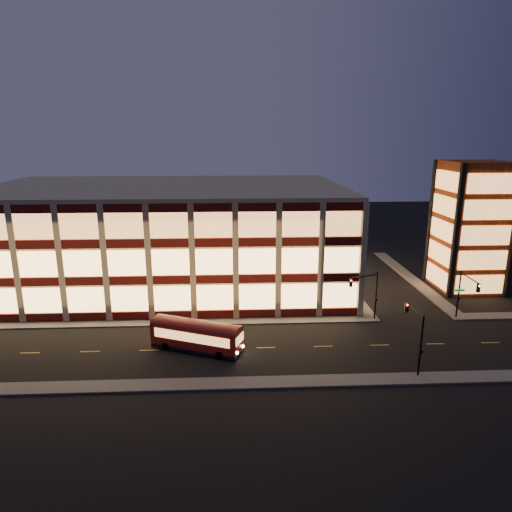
{
  "coord_description": "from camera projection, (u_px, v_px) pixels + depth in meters",
  "views": [
    {
      "loc": [
        6.85,
        -49.24,
        21.33
      ],
      "look_at": [
        9.67,
        8.0,
        6.17
      ],
      "focal_mm": 32.0,
      "sensor_mm": 36.0,
      "label": 1
    }
  ],
  "objects": [
    {
      "name": "traffic_signal_right",
      "position": [
        466.0,
        290.0,
        52.61
      ],
      "size": [
        1.2,
        4.37,
        6.0
      ],
      "color": "black",
      "rests_on": "ground"
    },
    {
      "name": "traffic_signal_far",
      "position": [
        367.0,
        289.0,
        52.9
      ],
      "size": [
        3.79,
        1.87,
        6.0
      ],
      "color": "black",
      "rests_on": "ground"
    },
    {
      "name": "sidewalk_office_east",
      "position": [
        340.0,
        278.0,
        70.16
      ],
      "size": [
        2.0,
        30.0,
        0.15
      ],
      "primitive_type": "cube",
      "color": "#514F4C",
      "rests_on": "ground"
    },
    {
      "name": "office_building",
      "position": [
        168.0,
        235.0,
        67.01
      ],
      "size": [
        50.45,
        30.45,
        14.5
      ],
      "color": "tan",
      "rests_on": "ground"
    },
    {
      "name": "sidewalk_office_south",
      "position": [
        151.0,
        323.0,
        53.47
      ],
      "size": [
        54.0,
        2.0,
        0.15
      ],
      "primitive_type": "cube",
      "color": "#514F4C",
      "rests_on": "ground"
    },
    {
      "name": "ground",
      "position": [
        176.0,
        326.0,
        52.67
      ],
      "size": [
        200.0,
        200.0,
        0.0
      ],
      "primitive_type": "plane",
      "color": "black",
      "rests_on": "ground"
    },
    {
      "name": "traffic_signal_near",
      "position": [
        416.0,
        328.0,
        42.08
      ],
      "size": [
        0.32,
        4.45,
        6.0
      ],
      "color": "black",
      "rests_on": "ground"
    },
    {
      "name": "sidewalk_near",
      "position": [
        158.0,
        385.0,
        40.1
      ],
      "size": [
        100.0,
        2.0,
        0.15
      ],
      "primitive_type": "cube",
      "color": "#514F4C",
      "rests_on": "ground"
    },
    {
      "name": "stair_tower",
      "position": [
        470.0,
        227.0,
        63.81
      ],
      "size": [
        8.6,
        8.6,
        18.0
      ],
      "color": "#8C3814",
      "rests_on": "ground"
    },
    {
      "name": "sidewalk_tower_south",
      "position": [
        507.0,
        316.0,
        55.52
      ],
      "size": [
        14.0,
        2.0,
        0.15
      ],
      "primitive_type": "cube",
      "color": "#514F4C",
      "rests_on": "ground"
    },
    {
      "name": "trolley_bus",
      "position": [
        197.0,
        334.0,
        46.4
      ],
      "size": [
        9.64,
        5.82,
        3.2
      ],
      "rotation": [
        0.0,
        0.0,
        -0.4
      ],
      "color": "maroon",
      "rests_on": "ground"
    },
    {
      "name": "sidewalk_tower_west",
      "position": [
        410.0,
        277.0,
        70.68
      ],
      "size": [
        2.0,
        30.0,
        0.15
      ],
      "primitive_type": "cube",
      "color": "#514F4C",
      "rests_on": "ground"
    }
  ]
}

